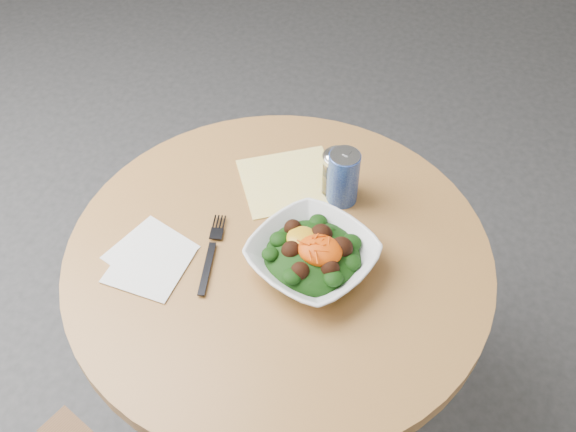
{
  "coord_description": "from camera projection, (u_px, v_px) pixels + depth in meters",
  "views": [
    {
      "loc": [
        0.29,
        -0.8,
        1.8
      ],
      "look_at": [
        0.01,
        0.05,
        0.81
      ],
      "focal_mm": 40.0,
      "sensor_mm": 36.0,
      "label": 1
    }
  ],
  "objects": [
    {
      "name": "cloth_napkin",
      "position": [
        289.0,
        181.0,
        1.49
      ],
      "size": [
        0.29,
        0.28,
        0.0
      ],
      "primitive_type": "cube",
      "rotation": [
        0.0,
        0.0,
        0.57
      ],
      "color": "#DDB50B",
      "rests_on": "table"
    },
    {
      "name": "fork",
      "position": [
        212.0,
        251.0,
        1.34
      ],
      "size": [
        0.07,
        0.21,
        0.0
      ],
      "color": "black",
      "rests_on": "table"
    },
    {
      "name": "paper_napkins",
      "position": [
        150.0,
        259.0,
        1.33
      ],
      "size": [
        0.19,
        0.2,
        0.0
      ],
      "color": "silver",
      "rests_on": "table"
    },
    {
      "name": "salad_bowl",
      "position": [
        312.0,
        256.0,
        1.3
      ],
      "size": [
        0.32,
        0.32,
        0.09
      ],
      "color": "silver",
      "rests_on": "table"
    },
    {
      "name": "table",
      "position": [
        279.0,
        304.0,
        1.5
      ],
      "size": [
        0.9,
        0.9,
        0.75
      ],
      "color": "black",
      "rests_on": "ground"
    },
    {
      "name": "ground",
      "position": [
        281.0,
        410.0,
        1.9
      ],
      "size": [
        6.0,
        6.0,
        0.0
      ],
      "primitive_type": "plane",
      "color": "#2F2F32",
      "rests_on": "ground"
    },
    {
      "name": "spice_shaker",
      "position": [
        336.0,
        172.0,
        1.42
      ],
      "size": [
        0.07,
        0.07,
        0.12
      ],
      "color": "silver",
      "rests_on": "table"
    },
    {
      "name": "beverage_can",
      "position": [
        343.0,
        177.0,
        1.4
      ],
      "size": [
        0.07,
        0.07,
        0.13
      ],
      "color": "navy",
      "rests_on": "table"
    }
  ]
}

